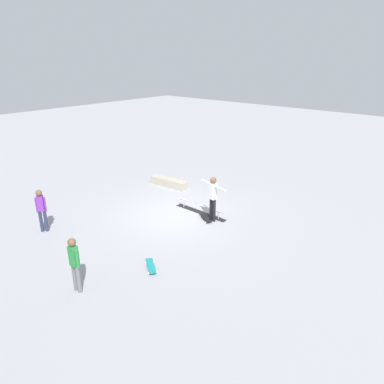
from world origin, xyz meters
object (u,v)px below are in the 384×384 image
(skater_main, at_px, (213,196))
(loose_skateboard_teal, at_px, (151,266))
(grind_rail, at_px, (200,209))
(skateboard_main, at_px, (205,218))
(bystander_green_shirt, at_px, (74,262))
(bystander_purple_shirt, at_px, (41,208))
(skate_ledge, at_px, (169,182))

(skater_main, distance_m, loose_skateboard_teal, 3.77)
(skater_main, bearing_deg, grind_rail, -2.53)
(grind_rail, distance_m, skateboard_main, 0.63)
(bystander_green_shirt, bearing_deg, skateboard_main, 87.21)
(bystander_purple_shirt, bearing_deg, skate_ledge, -142.89)
(loose_skateboard_teal, bearing_deg, skate_ledge, -15.82)
(grind_rail, height_order, skater_main, skater_main)
(bystander_purple_shirt, height_order, bystander_green_shirt, bystander_green_shirt)
(grind_rail, xyz_separation_m, skater_main, (-0.76, 0.23, 0.83))
(skater_main, height_order, skateboard_main, skater_main)
(skate_ledge, xyz_separation_m, bystander_purple_shirt, (0.12, 6.00, 0.67))
(bystander_purple_shirt, relative_size, bystander_green_shirt, 1.00)
(grind_rail, relative_size, loose_skateboard_teal, 3.01)
(skater_main, height_order, loose_skateboard_teal, skater_main)
(skateboard_main, distance_m, bystander_green_shirt, 5.49)
(grind_rail, bearing_deg, bystander_purple_shirt, 56.96)
(loose_skateboard_teal, bearing_deg, grind_rail, -36.44)
(grind_rail, xyz_separation_m, skateboard_main, (-0.52, 0.35, -0.07))
(loose_skateboard_teal, bearing_deg, bystander_purple_shirt, 44.81)
(skater_main, relative_size, bystander_green_shirt, 1.10)
(bystander_green_shirt, height_order, loose_skateboard_teal, bystander_green_shirt)
(skateboard_main, height_order, loose_skateboard_teal, same)
(grind_rail, height_order, bystander_green_shirt, bystander_green_shirt)
(grind_rail, height_order, loose_skateboard_teal, grind_rail)
(grind_rail, bearing_deg, skater_main, 163.26)
(skate_ledge, distance_m, skateboard_main, 3.88)
(skate_ledge, height_order, bystander_green_shirt, bystander_green_shirt)
(grind_rail, relative_size, bystander_green_shirt, 1.53)
(skate_ledge, relative_size, bystander_green_shirt, 1.25)
(skater_main, xyz_separation_m, bystander_green_shirt, (0.08, 5.54, -0.12))
(bystander_purple_shirt, bearing_deg, bystander_green_shirt, 111.88)
(skateboard_main, height_order, bystander_purple_shirt, bystander_purple_shirt)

